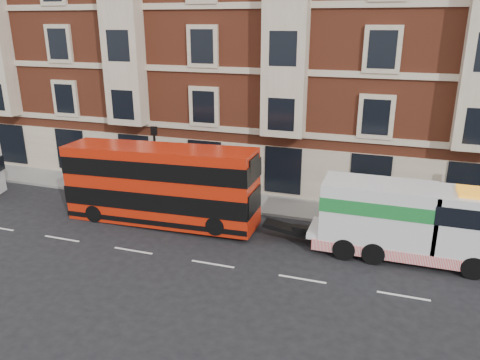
# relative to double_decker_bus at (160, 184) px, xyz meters

# --- Properties ---
(ground) EXTENTS (120.00, 120.00, 0.00)m
(ground) POSITION_rel_double_decker_bus_xyz_m (4.23, -3.36, -2.19)
(ground) COLOR black
(ground) RESTS_ON ground
(sidewalk) EXTENTS (90.00, 3.00, 0.15)m
(sidewalk) POSITION_rel_double_decker_bus_xyz_m (4.23, 4.14, -2.12)
(sidewalk) COLOR slate
(sidewalk) RESTS_ON ground
(victorian_terrace) EXTENTS (45.00, 12.00, 20.40)m
(victorian_terrace) POSITION_rel_double_decker_bus_xyz_m (4.73, 11.64, 7.87)
(victorian_terrace) COLOR brown
(victorian_terrace) RESTS_ON ground
(lamp_post_west) EXTENTS (0.35, 0.15, 4.35)m
(lamp_post_west) POSITION_rel_double_decker_bus_xyz_m (-1.77, 2.84, 0.48)
(lamp_post_west) COLOR black
(lamp_post_west) RESTS_ON sidewalk
(double_decker_bus) EXTENTS (10.23, 2.35, 4.14)m
(double_decker_bus) POSITION_rel_double_decker_bus_xyz_m (0.00, 0.00, 0.00)
(double_decker_bus) COLOR red
(double_decker_bus) RESTS_ON ground
(tow_truck) EXTENTS (8.19, 2.42, 3.41)m
(tow_truck) POSITION_rel_double_decker_bus_xyz_m (12.05, 0.00, -0.38)
(tow_truck) COLOR silver
(tow_truck) RESTS_ON ground
(pedestrian) EXTENTS (0.68, 0.59, 1.57)m
(pedestrian) POSITION_rel_double_decker_bus_xyz_m (-2.93, 3.33, -1.26)
(pedestrian) COLOR #1B2536
(pedestrian) RESTS_ON sidewalk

